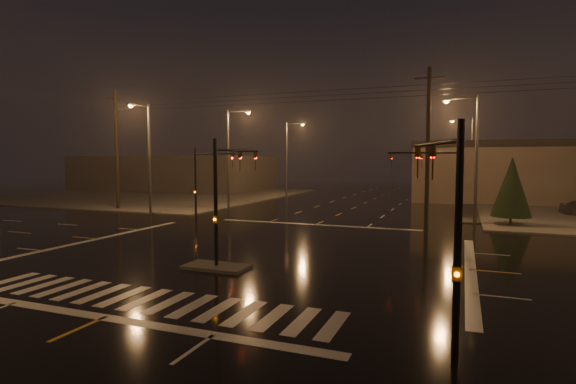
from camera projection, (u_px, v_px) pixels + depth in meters
name	position (u px, v px, depth m)	size (l,w,h in m)	color
ground	(254.00, 252.00, 24.56)	(140.00, 140.00, 0.00)	black
sidewalk_nw	(154.00, 195.00, 63.32)	(36.00, 36.00, 0.12)	#4D4A45
median_island	(216.00, 267.00, 20.84)	(3.00, 1.60, 0.15)	#4D4A45
crosswalk	(146.00, 299.00, 16.20)	(15.00, 2.60, 0.01)	beige
stop_bar_near	(104.00, 317.00, 14.34)	(16.00, 0.50, 0.01)	beige
stop_bar_far	(315.00, 225.00, 34.77)	(16.00, 0.50, 0.01)	beige
commercial_block	(175.00, 173.00, 76.08)	(30.00, 18.00, 5.60)	#393632
signal_mast_median	(225.00, 187.00, 21.43)	(0.25, 4.59, 6.00)	black
signal_mast_ne	(446.00, 178.00, 30.25)	(4.84, 1.86, 6.00)	black
signal_mast_nw	(203.00, 175.00, 37.15)	(4.84, 1.86, 6.00)	black
signal_mast_se	(448.00, 212.00, 11.52)	(1.55, 3.87, 6.00)	black
streetlight_1	(231.00, 152.00, 44.92)	(2.77, 0.32, 10.00)	#38383A
streetlight_2	(289.00, 154.00, 59.78)	(2.77, 0.32, 10.00)	#38383A
streetlight_3	(472.00, 150.00, 34.94)	(2.77, 0.32, 10.00)	#38383A
streetlight_4	(469.00, 153.00, 53.52)	(2.77, 0.32, 10.00)	#38383A
streetlight_5	(147.00, 151.00, 40.34)	(0.32, 2.77, 10.00)	#38383A
utility_pole_0	(117.00, 149.00, 45.11)	(2.20, 0.32, 12.00)	black
utility_pole_1	(428.00, 145.00, 34.21)	(2.20, 0.32, 12.00)	black
conifer_0	(512.00, 187.00, 34.07)	(2.92, 2.92, 5.26)	black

